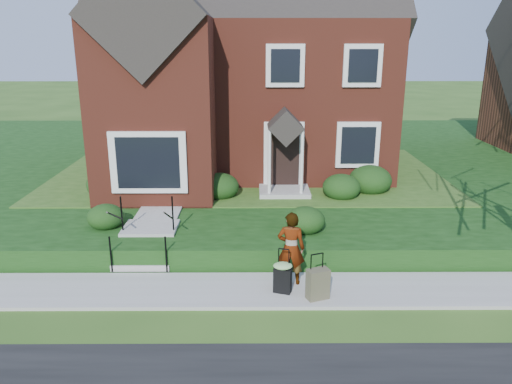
{
  "coord_description": "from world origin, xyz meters",
  "views": [
    {
      "loc": [
        0.21,
        -9.94,
        5.35
      ],
      "look_at": [
        0.27,
        2.0,
        1.71
      ],
      "focal_mm": 35.0,
      "sensor_mm": 36.0,
      "label": 1
    }
  ],
  "objects_px": {
    "suitcase_olive": "(318,284)",
    "suitcase_black": "(283,276)",
    "woman": "(291,248)",
    "front_steps": "(147,240)"
  },
  "relations": [
    {
      "from": "suitcase_black",
      "to": "suitcase_olive",
      "type": "relative_size",
      "value": 1.0
    },
    {
      "from": "suitcase_olive",
      "to": "suitcase_black",
      "type": "bearing_deg",
      "value": 138.04
    },
    {
      "from": "front_steps",
      "to": "woman",
      "type": "bearing_deg",
      "value": -23.67
    },
    {
      "from": "suitcase_black",
      "to": "woman",
      "type": "bearing_deg",
      "value": 84.19
    },
    {
      "from": "front_steps",
      "to": "suitcase_olive",
      "type": "relative_size",
      "value": 2.01
    },
    {
      "from": "woman",
      "to": "front_steps",
      "type": "bearing_deg",
      "value": -14.66
    },
    {
      "from": "front_steps",
      "to": "suitcase_black",
      "type": "xyz_separation_m",
      "value": [
        3.34,
        -2.0,
        -0.01
      ]
    },
    {
      "from": "suitcase_black",
      "to": "suitcase_olive",
      "type": "bearing_deg",
      "value": -2.27
    },
    {
      "from": "woman",
      "to": "suitcase_olive",
      "type": "distance_m",
      "value": 1.03
    },
    {
      "from": "front_steps",
      "to": "suitcase_olive",
      "type": "bearing_deg",
      "value": -29.26
    }
  ]
}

